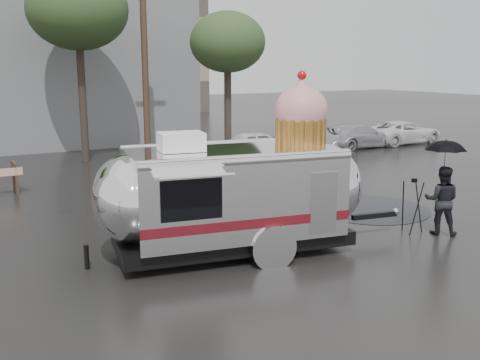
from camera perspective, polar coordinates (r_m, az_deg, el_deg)
ground at (r=11.96m, az=3.02°, el=-8.67°), size 120.00×120.00×0.00m
puddles at (r=15.19m, az=-3.43°, el=-4.18°), size 15.00×5.90×0.01m
utility_pole at (r=24.95m, az=-9.67°, el=12.63°), size 1.60×0.28×9.00m
tree_mid at (r=25.27m, az=-16.18°, el=16.24°), size 4.20×4.20×8.03m
tree_right at (r=25.49m, az=-1.28°, el=13.75°), size 3.36×3.36×6.42m
parked_cars at (r=28.10m, az=10.22°, el=4.52°), size 13.20×1.90×1.50m
airstream_trailer at (r=12.40m, az=-0.38°, el=-0.98°), size 7.53×3.36×4.10m
person_right at (r=14.72m, az=19.81°, el=-1.96°), size 0.89×0.92×1.72m
umbrella_black at (r=14.51m, az=20.11°, el=2.31°), size 1.23×1.23×2.39m
tripod at (r=14.62m, az=17.17°, el=-2.07°), size 0.54×0.58×1.40m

